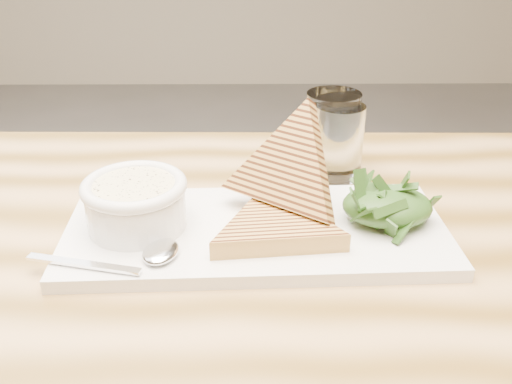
{
  "coord_description": "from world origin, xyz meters",
  "views": [
    {
      "loc": [
        0.13,
        -0.7,
        1.11
      ],
      "look_at": [
        0.14,
        -0.11,
        0.81
      ],
      "focal_mm": 40.0,
      "sensor_mm": 36.0,
      "label": 1
    }
  ],
  "objects_px": {
    "table_top": "(281,290)",
    "glass_far": "(332,133)",
    "platter": "(256,232)",
    "glass_near": "(339,141)",
    "soup_bowl": "(136,209)"
  },
  "relations": [
    {
      "from": "platter",
      "to": "glass_far",
      "type": "height_order",
      "value": "glass_far"
    },
    {
      "from": "table_top",
      "to": "glass_far",
      "type": "xyz_separation_m",
      "value": [
        0.08,
        0.26,
        0.08
      ]
    },
    {
      "from": "table_top",
      "to": "soup_bowl",
      "type": "relative_size",
      "value": 10.85
    },
    {
      "from": "table_top",
      "to": "soup_bowl",
      "type": "height_order",
      "value": "soup_bowl"
    },
    {
      "from": "glass_far",
      "to": "soup_bowl",
      "type": "bearing_deg",
      "value": -143.43
    },
    {
      "from": "table_top",
      "to": "glass_far",
      "type": "height_order",
      "value": "glass_far"
    },
    {
      "from": "platter",
      "to": "glass_far",
      "type": "bearing_deg",
      "value": 59.35
    },
    {
      "from": "table_top",
      "to": "glass_near",
      "type": "height_order",
      "value": "glass_near"
    },
    {
      "from": "table_top",
      "to": "platter",
      "type": "relative_size",
      "value": 2.78
    },
    {
      "from": "soup_bowl",
      "to": "glass_near",
      "type": "relative_size",
      "value": 1.08
    },
    {
      "from": "soup_bowl",
      "to": "glass_near",
      "type": "distance_m",
      "value": 0.3
    },
    {
      "from": "table_top",
      "to": "glass_far",
      "type": "distance_m",
      "value": 0.28
    },
    {
      "from": "platter",
      "to": "glass_far",
      "type": "xyz_separation_m",
      "value": [
        0.11,
        0.18,
        0.05
      ]
    },
    {
      "from": "glass_near",
      "to": "platter",
      "type": "bearing_deg",
      "value": -124.87
    },
    {
      "from": "glass_near",
      "to": "glass_far",
      "type": "height_order",
      "value": "glass_far"
    }
  ]
}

